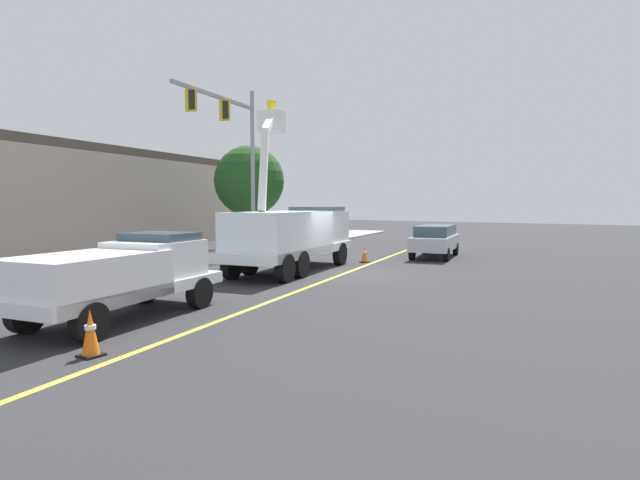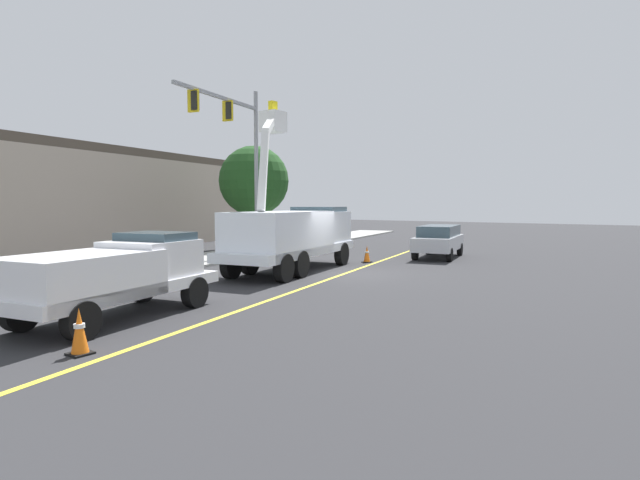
% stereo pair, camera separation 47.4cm
% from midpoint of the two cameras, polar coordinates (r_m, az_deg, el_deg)
% --- Properties ---
extents(ground, '(120.00, 120.00, 0.00)m').
position_cam_midpoint_polar(ground, '(20.54, 2.21, -3.80)').
color(ground, '#2D2D30').
extents(sidewalk_far_side, '(59.67, 14.34, 0.12)m').
position_cam_midpoint_polar(sidewalk_far_side, '(24.59, -15.97, -2.50)').
color(sidewalk_far_side, '#9E9E99').
rests_on(sidewalk_far_side, ground).
extents(lane_centre_stripe, '(49.21, 9.15, 0.01)m').
position_cam_midpoint_polar(lane_centre_stripe, '(20.54, 2.21, -3.78)').
color(lane_centre_stripe, yellow).
rests_on(lane_centre_stripe, ground).
extents(utility_bucket_truck, '(8.52, 4.05, 7.34)m').
position_cam_midpoint_polar(utility_bucket_truck, '(21.15, -3.82, 0.83)').
color(utility_bucket_truck, white).
rests_on(utility_bucket_truck, ground).
extents(service_pickup_truck, '(5.89, 3.07, 2.06)m').
position_cam_midpoint_polar(service_pickup_truck, '(13.26, -22.68, -3.61)').
color(service_pickup_truck, white).
rests_on(service_pickup_truck, ground).
extents(passing_minivan, '(5.06, 2.73, 1.69)m').
position_cam_midpoint_polar(passing_minivan, '(27.18, 12.44, 0.11)').
color(passing_minivan, silver).
rests_on(passing_minivan, ground).
extents(traffic_cone_leading, '(0.40, 0.40, 0.89)m').
position_cam_midpoint_polar(traffic_cone_leading, '(10.49, -25.78, -9.48)').
color(traffic_cone_leading, black).
rests_on(traffic_cone_leading, ground).
extents(traffic_cone_mid_front, '(0.40, 0.40, 0.82)m').
position_cam_midpoint_polar(traffic_cone_mid_front, '(24.40, 4.53, -1.59)').
color(traffic_cone_mid_front, black).
rests_on(traffic_cone_mid_front, ground).
extents(traffic_signal_mast, '(6.72, 1.40, 8.91)m').
position_cam_midpoint_polar(traffic_signal_mast, '(26.59, -10.18, 10.96)').
color(traffic_signal_mast, gray).
rests_on(traffic_signal_mast, ground).
extents(commercial_building_backdrop, '(24.16, 10.19, 6.22)m').
position_cam_midpoint_polar(commercial_building_backdrop, '(34.65, -24.95, 4.21)').
color(commercial_building_backdrop, '#A89989').
rests_on(commercial_building_backdrop, ground).
extents(street_tree_right, '(4.35, 4.35, 6.43)m').
position_cam_midpoint_polar(street_tree_right, '(31.79, -8.44, 6.64)').
color(street_tree_right, brown).
rests_on(street_tree_right, ground).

